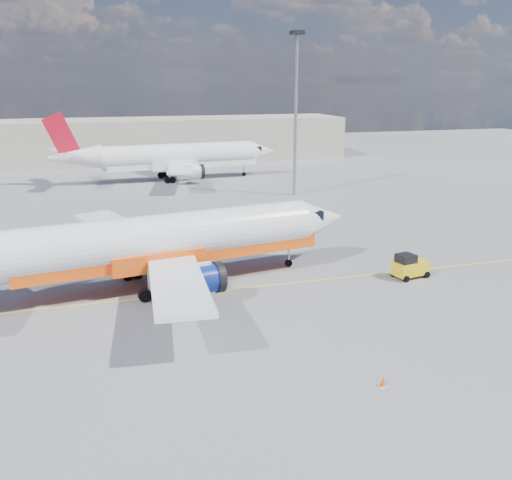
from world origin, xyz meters
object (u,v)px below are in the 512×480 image
object	(u,v)px
main_jet	(152,242)
traffic_cone	(383,382)
second_jet	(172,157)
gse_tug	(410,266)

from	to	relation	value
main_jet	traffic_cone	world-z (taller)	main_jet
main_jet	second_jet	xyz separation A→B (m)	(8.53, 47.17, 0.06)
gse_tug	traffic_cone	bearing A→B (deg)	-136.53
gse_tug	traffic_cone	world-z (taller)	gse_tug
main_jet	second_jet	distance (m)	47.93
second_jet	traffic_cone	world-z (taller)	second_jet
main_jet	traffic_cone	size ratio (longest dim) A/B	64.26
traffic_cone	main_jet	bearing A→B (deg)	118.02
traffic_cone	gse_tug	bearing A→B (deg)	54.77
gse_tug	traffic_cone	size ratio (longest dim) A/B	5.50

